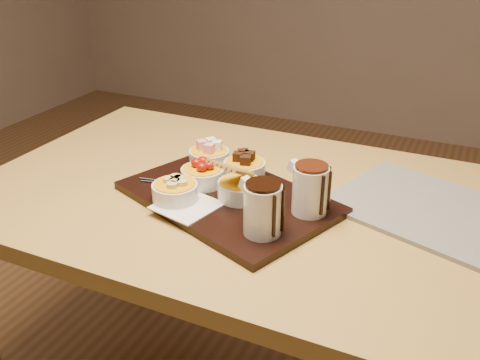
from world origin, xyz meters
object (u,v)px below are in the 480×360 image
at_px(bowl_strawberries, 203,176).
at_px(newspaper, 426,208).
at_px(pitcher_milk_chocolate, 310,190).
at_px(dining_table, 234,226).
at_px(pitcher_dark_chocolate, 263,210).
at_px(serving_board, 228,198).

distance_m(bowl_strawberries, newspaper, 0.50).
bearing_deg(newspaper, pitcher_milk_chocolate, -128.17).
xyz_separation_m(dining_table, pitcher_dark_chocolate, (0.14, -0.17, 0.17)).
relative_size(serving_board, pitcher_dark_chocolate, 4.52).
xyz_separation_m(dining_table, serving_board, (0.01, -0.06, 0.11)).
bearing_deg(pitcher_milk_chocolate, dining_table, -173.80).
relative_size(bowl_strawberries, pitcher_milk_chocolate, 0.98).
relative_size(bowl_strawberries, newspaper, 0.27).
xyz_separation_m(pitcher_milk_chocolate, newspaper, (0.22, 0.15, -0.06)).
xyz_separation_m(serving_board, pitcher_milk_chocolate, (0.19, 0.00, 0.06)).
height_order(serving_board, pitcher_dark_chocolate, pitcher_dark_chocolate).
height_order(serving_board, bowl_strawberries, bowl_strawberries).
relative_size(dining_table, pitcher_milk_chocolate, 11.78).
bearing_deg(serving_board, newspaper, 41.14).
xyz_separation_m(bowl_strawberries, pitcher_milk_chocolate, (0.26, -0.02, 0.03)).
xyz_separation_m(serving_board, pitcher_dark_chocolate, (0.13, -0.12, 0.06)).
bearing_deg(pitcher_dark_chocolate, pitcher_milk_chocolate, 85.60).
xyz_separation_m(pitcher_dark_chocolate, pitcher_milk_chocolate, (0.06, 0.12, 0.00)).
relative_size(serving_board, pitcher_milk_chocolate, 4.52).
bearing_deg(pitcher_milk_chocolate, bowl_strawberries, -163.61).
distance_m(pitcher_dark_chocolate, pitcher_milk_chocolate, 0.13).
bearing_deg(pitcher_dark_chocolate, serving_board, 160.02).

